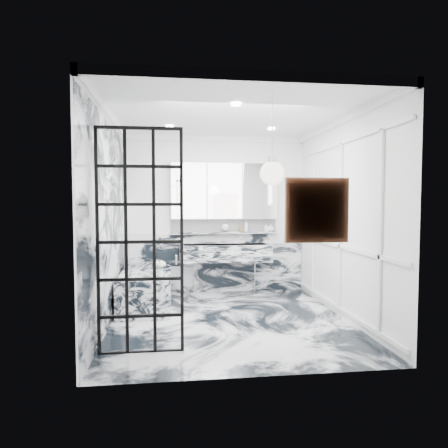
{
  "coord_description": "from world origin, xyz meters",
  "views": [
    {
      "loc": [
        -0.74,
        -5.35,
        1.62
      ],
      "look_at": [
        -0.01,
        0.5,
        1.3
      ],
      "focal_mm": 32.0,
      "sensor_mm": 36.0,
      "label": 1
    }
  ],
  "objects": [
    {
      "name": "marble_clad_back",
      "position": [
        0.0,
        1.78,
        0.53
      ],
      "size": [
        3.18,
        0.05,
        1.05
      ],
      "primitive_type": "cube",
      "color": "silver",
      "rests_on": "floor"
    },
    {
      "name": "crittall_door",
      "position": [
        -1.1,
        -1.05,
        1.2
      ],
      "size": [
        0.88,
        0.04,
        2.4
      ],
      "primitive_type": null,
      "rotation": [
        0.0,
        0.0,
        0.0
      ],
      "color": "black",
      "rests_on": "floor"
    },
    {
      "name": "soap_bottle_a",
      "position": [
        0.54,
        1.71,
        1.19
      ],
      "size": [
        0.11,
        0.11,
        0.21
      ],
      "primitive_type": "imported",
      "rotation": [
        0.0,
        0.0,
        0.42
      ],
      "color": "#8C5919",
      "rests_on": "ledge"
    },
    {
      "name": "soap_bottle_c",
      "position": [
        1.0,
        1.71,
        1.16
      ],
      "size": [
        0.12,
        0.12,
        0.13
      ],
      "primitive_type": "imported",
      "rotation": [
        0.0,
        0.0,
        -0.15
      ],
      "color": "silver",
      "rests_on": "ledge"
    },
    {
      "name": "wall_right",
      "position": [
        1.6,
        0.0,
        1.4
      ],
      "size": [
        0.0,
        3.6,
        3.6
      ],
      "primitive_type": "plane",
      "rotation": [
        1.57,
        0.0,
        -1.57
      ],
      "color": "white",
      "rests_on": "floor"
    },
    {
      "name": "artwork",
      "position": [
        0.59,
        -1.76,
        1.55
      ],
      "size": [
        0.51,
        0.05,
        0.51
      ],
      "primitive_type": "cube",
      "color": "orange",
      "rests_on": "wall_front"
    },
    {
      "name": "soap_bottle_b",
      "position": [
        0.91,
        1.71,
        1.17
      ],
      "size": [
        0.08,
        0.08,
        0.15
      ],
      "primitive_type": "imported",
      "rotation": [
        0.0,
        0.0,
        0.22
      ],
      "color": "#4C4C51",
      "rests_on": "ledge"
    },
    {
      "name": "face_pot",
      "position": [
        0.16,
        1.71,
        1.17
      ],
      "size": [
        0.13,
        0.13,
        0.13
      ],
      "primitive_type": "sphere",
      "color": "white",
      "rests_on": "ledge"
    },
    {
      "name": "panel_molding",
      "position": [
        1.58,
        0.0,
        1.3
      ],
      "size": [
        0.03,
        3.4,
        2.3
      ],
      "primitive_type": "cube",
      "color": "white",
      "rests_on": "floor"
    },
    {
      "name": "mirror_cabinet",
      "position": [
        0.15,
        1.73,
        1.82
      ],
      "size": [
        1.9,
        0.16,
        1.0
      ],
      "primitive_type": "cube",
      "color": "white",
      "rests_on": "wall_back"
    },
    {
      "name": "sconce_left",
      "position": [
        -0.67,
        1.63,
        1.78
      ],
      "size": [
        0.07,
        0.07,
        0.4
      ],
      "primitive_type": "cylinder",
      "color": "white",
      "rests_on": "mirror_cabinet"
    },
    {
      "name": "flower_vase",
      "position": [
        -0.94,
        0.31,
        0.61
      ],
      "size": [
        0.08,
        0.08,
        0.12
      ],
      "primitive_type": "cylinder",
      "color": "silver",
      "rests_on": "bathtub"
    },
    {
      "name": "ledge",
      "position": [
        0.15,
        1.72,
        1.07
      ],
      "size": [
        1.9,
        0.14,
        0.04
      ],
      "primitive_type": "cube",
      "color": "silver",
      "rests_on": "wall_back"
    },
    {
      "name": "trough_sink",
      "position": [
        0.15,
        1.55,
        0.73
      ],
      "size": [
        1.6,
        0.45,
        0.3
      ],
      "primitive_type": "cube",
      "color": "silver",
      "rests_on": "wall_back"
    },
    {
      "name": "ceiling",
      "position": [
        0.0,
        0.0,
        2.8
      ],
      "size": [
        3.6,
        3.6,
        0.0
      ],
      "primitive_type": "plane",
      "rotation": [
        3.14,
        0.0,
        0.0
      ],
      "color": "white",
      "rests_on": "wall_back"
    },
    {
      "name": "sconce_right",
      "position": [
        0.97,
        1.63,
        1.78
      ],
      "size": [
        0.07,
        0.07,
        0.4
      ],
      "primitive_type": "cylinder",
      "color": "white",
      "rests_on": "mirror_cabinet"
    },
    {
      "name": "wall_front",
      "position": [
        0.0,
        -1.8,
        1.4
      ],
      "size": [
        3.6,
        0.0,
        3.6
      ],
      "primitive_type": "plane",
      "rotation": [
        -1.57,
        0.0,
        0.0
      ],
      "color": "white",
      "rests_on": "floor"
    },
    {
      "name": "wall_back",
      "position": [
        0.0,
        1.8,
        1.4
      ],
      "size": [
        3.6,
        0.0,
        3.6
      ],
      "primitive_type": "plane",
      "rotation": [
        1.57,
        0.0,
        0.0
      ],
      "color": "white",
      "rests_on": "floor"
    },
    {
      "name": "marble_clad_left",
      "position": [
        -1.59,
        0.0,
        1.34
      ],
      "size": [
        0.02,
        3.56,
        2.68
      ],
      "primitive_type": "cube",
      "color": "silver",
      "rests_on": "floor"
    },
    {
      "name": "subway_tile",
      "position": [
        0.15,
        1.78,
        1.21
      ],
      "size": [
        1.9,
        0.03,
        0.23
      ],
      "primitive_type": "cube",
      "color": "white",
      "rests_on": "wall_back"
    },
    {
      "name": "bathtub",
      "position": [
        -1.18,
        0.9,
        0.28
      ],
      "size": [
        0.75,
        1.65,
        0.55
      ],
      "primitive_type": "cube",
      "color": "silver",
      "rests_on": "floor"
    },
    {
      "name": "floor",
      "position": [
        0.0,
        0.0,
        0.0
      ],
      "size": [
        3.6,
        3.6,
        0.0
      ],
      "primitive_type": "plane",
      "color": "silver",
      "rests_on": "ground"
    },
    {
      "name": "amber_bottle",
      "position": [
        0.43,
        1.71,
        1.14
      ],
      "size": [
        0.04,
        0.04,
        0.1
      ],
      "primitive_type": "cylinder",
      "color": "#8C5919",
      "rests_on": "ledge"
    },
    {
      "name": "wall_left",
      "position": [
        -1.6,
        0.0,
        1.4
      ],
      "size": [
        0.0,
        3.6,
        3.6
      ],
      "primitive_type": "plane",
      "rotation": [
        1.57,
        0.0,
        1.57
      ],
      "color": "white",
      "rests_on": "floor"
    },
    {
      "name": "pendant_light",
      "position": [
        0.26,
        -1.35,
        1.92
      ],
      "size": [
        0.25,
        0.25,
        0.25
      ],
      "primitive_type": "sphere",
      "color": "white",
      "rests_on": "ceiling"
    }
  ]
}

